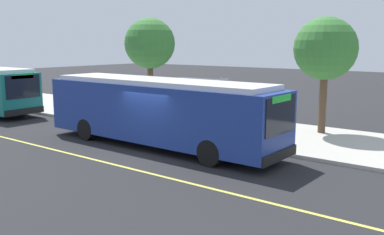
# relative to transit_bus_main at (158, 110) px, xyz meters

# --- Properties ---
(ground_plane) EXTENTS (120.00, 120.00, 0.00)m
(ground_plane) POSITION_rel_transit_bus_main_xyz_m (0.47, -1.01, -1.62)
(ground_plane) COLOR #232326
(sidewalk_curb) EXTENTS (44.00, 6.40, 0.15)m
(sidewalk_curb) POSITION_rel_transit_bus_main_xyz_m (0.47, 4.99, -1.54)
(sidewalk_curb) COLOR #B7B2A8
(sidewalk_curb) RESTS_ON ground_plane
(lane_stripe_center) EXTENTS (36.00, 0.14, 0.01)m
(lane_stripe_center) POSITION_rel_transit_bus_main_xyz_m (0.47, -3.21, -1.61)
(lane_stripe_center) COLOR #E0D64C
(lane_stripe_center) RESTS_ON ground_plane
(transit_bus_main) EXTENTS (11.79, 2.71, 2.95)m
(transit_bus_main) POSITION_rel_transit_bus_main_xyz_m (0.00, 0.00, 0.00)
(transit_bus_main) COLOR navy
(transit_bus_main) RESTS_ON ground_plane
(bus_shelter) EXTENTS (2.90, 1.60, 2.48)m
(bus_shelter) POSITION_rel_transit_bus_main_xyz_m (-1.45, 4.38, 0.30)
(bus_shelter) COLOR #333338
(bus_shelter) RESTS_ON sidewalk_curb
(waiting_bench) EXTENTS (1.60, 0.48, 0.95)m
(waiting_bench) POSITION_rel_transit_bus_main_xyz_m (-1.04, 4.30, -0.98)
(waiting_bench) COLOR brown
(waiting_bench) RESTS_ON sidewalk_curb
(route_sign_post) EXTENTS (0.44, 0.08, 2.80)m
(route_sign_post) POSITION_rel_transit_bus_main_xyz_m (1.73, 2.50, 0.34)
(route_sign_post) COLOR #333338
(route_sign_post) RESTS_ON sidewalk_curb
(pedestrian_commuter) EXTENTS (0.24, 0.40, 1.69)m
(pedestrian_commuter) POSITION_rel_transit_bus_main_xyz_m (2.16, 3.22, -0.50)
(pedestrian_commuter) COLOR #282D47
(pedestrian_commuter) RESTS_ON sidewalk_curb
(street_tree_near_shelter) EXTENTS (3.01, 3.01, 5.58)m
(street_tree_near_shelter) POSITION_rel_transit_bus_main_xyz_m (4.76, 6.62, 2.58)
(street_tree_near_shelter) COLOR brown
(street_tree_near_shelter) RESTS_ON sidewalk_curb
(street_tree_upstreet) EXTENTS (3.19, 3.19, 5.92)m
(street_tree_upstreet) POSITION_rel_transit_bus_main_xyz_m (-6.54, 6.48, 2.82)
(street_tree_upstreet) COLOR brown
(street_tree_upstreet) RESTS_ON sidewalk_curb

